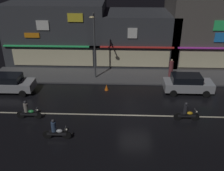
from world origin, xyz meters
TOP-DOWN VIEW (x-y plane):
  - ground_plane at (0.00, 0.00)m, footprint 140.00×140.00m
  - lane_divider_stripe at (0.00, 0.00)m, footprint 27.42×0.16m
  - sidewalk_far at (0.00, 7.23)m, footprint 28.86×3.74m
  - storefront_left_block at (-0.00, 12.36)m, footprint 9.74×6.68m
  - storefront_center_block at (8.66, 12.76)m, footprint 9.26×7.48m
  - storefront_right_block at (-8.66, 12.77)m, footprint 10.89×7.50m
  - streetlamp_west at (-3.80, 6.46)m, footprint 0.44×1.64m
  - pedestrian_on_sidewalk at (3.80, 7.26)m, footprint 0.41×0.41m
  - parked_car_near_kerb at (4.75, 4.07)m, footprint 4.30×1.98m
  - parked_car_trailing at (-11.29, 3.51)m, footprint 4.30×1.98m
  - motorcycle_lead at (3.66, -0.49)m, footprint 1.90×0.60m
  - motorcycle_opposite_lane at (-8.15, -0.72)m, footprint 1.90×0.60m
  - motorcycle_trailing_far at (-5.49, -3.03)m, footprint 1.90×0.60m
  - traffic_cone at (-2.54, 4.19)m, footprint 0.36×0.36m

SIDE VIEW (x-z plane):
  - ground_plane at x=0.00m, z-range 0.00..0.00m
  - lane_divider_stripe at x=0.00m, z-range 0.00..0.01m
  - sidewalk_far at x=0.00m, z-range 0.00..0.14m
  - traffic_cone at x=-2.54m, z-range 0.00..0.55m
  - motorcycle_lead at x=3.66m, z-range -0.13..1.39m
  - motorcycle_opposite_lane at x=-8.15m, z-range -0.13..1.39m
  - motorcycle_trailing_far at x=-5.49m, z-range -0.13..1.39m
  - parked_car_near_kerb at x=4.75m, z-range 0.03..1.70m
  - parked_car_trailing at x=-11.29m, z-range 0.03..1.70m
  - pedestrian_on_sidewalk at x=3.80m, z-range 0.06..1.91m
  - storefront_left_block at x=0.00m, z-range 0.00..5.60m
  - storefront_right_block at x=-8.66m, z-range 0.00..6.69m
  - streetlamp_west at x=-3.80m, z-range 0.76..7.20m
  - storefront_center_block at x=8.66m, z-range 0.00..8.36m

